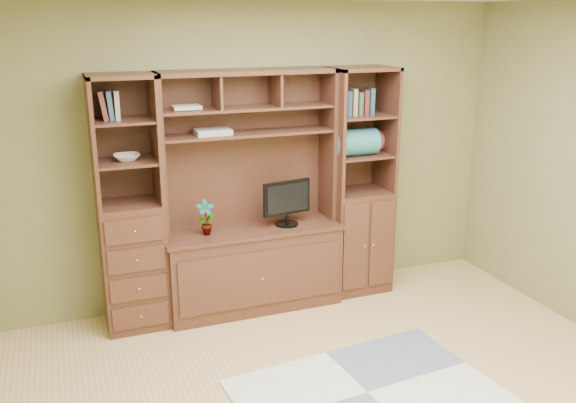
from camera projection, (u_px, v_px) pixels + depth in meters
name	position (u px, v px, depth m)	size (l,w,h in m)	color
room	(368.00, 223.00, 3.54)	(4.60, 4.10, 2.64)	tan
center_hutch	(252.00, 195.00, 5.12)	(1.54, 0.53, 2.05)	#492619
left_tower	(130.00, 206.00, 4.81)	(0.50, 0.45, 2.05)	#492619
right_tower	(359.00, 182.00, 5.50)	(0.55, 0.45, 2.05)	#492619
rug	(367.00, 393.00, 4.13)	(1.72, 1.15, 0.01)	#A4A9AA
monitor	(287.00, 195.00, 5.20)	(0.44, 0.20, 0.54)	black
orchid	(206.00, 218.00, 4.99)	(0.16, 0.11, 0.30)	#A24236
magazines	(213.00, 132.00, 4.95)	(0.28, 0.21, 0.04)	#AF9F95
bowl	(127.00, 157.00, 4.71)	(0.20, 0.20, 0.05)	silver
blanket_teal	(355.00, 142.00, 5.32)	(0.40, 0.23, 0.23)	#2D7277
blanket_red	(371.00, 141.00, 5.53)	(0.32, 0.18, 0.18)	brown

